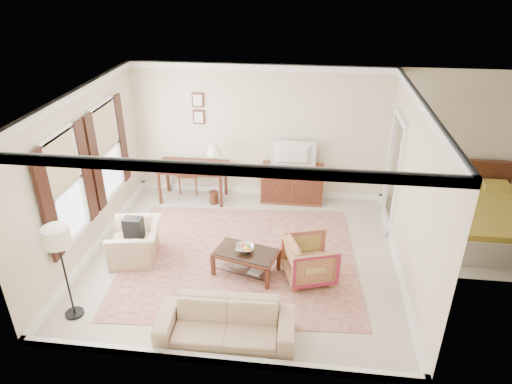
% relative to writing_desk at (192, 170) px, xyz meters
% --- Properties ---
extents(room_shell, '(5.51, 5.01, 2.91)m').
position_rel_writing_desk_xyz_m(room_shell, '(1.40, -2.02, 1.76)').
color(room_shell, beige).
rests_on(room_shell, ground).
extents(annex_bedroom, '(3.00, 2.70, 2.90)m').
position_rel_writing_desk_xyz_m(annex_bedroom, '(5.89, -0.87, -0.37)').
color(annex_bedroom, beige).
rests_on(annex_bedroom, ground).
extents(window_front, '(0.12, 1.56, 1.80)m').
position_rel_writing_desk_xyz_m(window_front, '(-1.30, -2.72, 0.84)').
color(window_front, '#CCB284').
rests_on(window_front, room_shell).
extents(window_rear, '(0.12, 1.56, 1.80)m').
position_rel_writing_desk_xyz_m(window_rear, '(-1.30, -1.12, 0.84)').
color(window_rear, '#CCB284').
rests_on(window_rear, room_shell).
extents(doorway, '(0.10, 1.12, 2.25)m').
position_rel_writing_desk_xyz_m(doorway, '(4.11, -0.52, 0.36)').
color(doorway, white).
rests_on(doorway, room_shell).
extents(rug, '(4.33, 3.79, 0.01)m').
position_rel_writing_desk_xyz_m(rug, '(1.35, -2.10, -0.71)').
color(rug, maroon).
rests_on(rug, room_shell).
extents(writing_desk, '(1.50, 0.75, 0.82)m').
position_rel_writing_desk_xyz_m(writing_desk, '(0.00, 0.00, 0.00)').
color(writing_desk, '#4C2315').
rests_on(writing_desk, room_shell).
extents(desk_chair, '(0.50, 0.50, 1.05)m').
position_rel_writing_desk_xyz_m(desk_chair, '(-0.17, 0.35, -0.19)').
color(desk_chair, brown).
rests_on(desk_chair, room_shell).
extents(desk_lamp, '(0.32, 0.32, 0.50)m').
position_rel_writing_desk_xyz_m(desk_lamp, '(0.49, 0.00, 0.36)').
color(desk_lamp, silver).
rests_on(desk_lamp, writing_desk).
extents(framed_prints, '(0.25, 0.04, 0.68)m').
position_rel_writing_desk_xyz_m(framed_prints, '(0.10, 0.45, 1.23)').
color(framed_prints, '#4C2315').
rests_on(framed_prints, room_shell).
extents(sideboard, '(1.33, 0.51, 0.82)m').
position_rel_writing_desk_xyz_m(sideboard, '(2.15, 0.19, -0.30)').
color(sideboard, brown).
rests_on(sideboard, room_shell).
extents(tv, '(0.91, 0.52, 0.12)m').
position_rel_writing_desk_xyz_m(tv, '(2.15, 0.17, 0.56)').
color(tv, black).
rests_on(tv, sideboard).
extents(coffee_table, '(1.16, 0.85, 0.44)m').
position_rel_writing_desk_xyz_m(coffee_table, '(1.53, -2.51, -0.38)').
color(coffee_table, '#4C2315').
rests_on(coffee_table, room_shell).
extents(fruit_bowl, '(0.42, 0.42, 0.10)m').
position_rel_writing_desk_xyz_m(fruit_bowl, '(1.51, -2.48, -0.22)').
color(fruit_bowl, silver).
rests_on(fruit_bowl, coffee_table).
extents(book_a, '(0.28, 0.04, 0.38)m').
position_rel_writing_desk_xyz_m(book_a, '(1.34, -2.47, -0.54)').
color(book_a, brown).
rests_on(book_a, coffee_table).
extents(book_b, '(0.27, 0.14, 0.38)m').
position_rel_writing_desk_xyz_m(book_b, '(1.63, -2.59, -0.54)').
color(book_b, brown).
rests_on(book_b, coffee_table).
extents(striped_armchair, '(0.93, 0.97, 0.80)m').
position_rel_writing_desk_xyz_m(striped_armchair, '(2.59, -2.51, -0.31)').
color(striped_armchair, maroon).
rests_on(striped_armchair, room_shell).
extents(club_armchair, '(0.79, 1.07, 0.85)m').
position_rel_writing_desk_xyz_m(club_armchair, '(-0.46, -2.30, -0.29)').
color(club_armchair, tan).
rests_on(club_armchair, room_shell).
extents(backpack, '(0.31, 0.37, 0.40)m').
position_rel_writing_desk_xyz_m(backpack, '(-0.46, -2.31, -0.04)').
color(backpack, black).
rests_on(backpack, club_armchair).
extents(sofa, '(1.92, 0.61, 0.74)m').
position_rel_writing_desk_xyz_m(sofa, '(1.46, -4.04, -0.34)').
color(sofa, tan).
rests_on(sofa, room_shell).
extents(floor_lamp, '(0.38, 0.38, 1.53)m').
position_rel_writing_desk_xyz_m(floor_lamp, '(-0.89, -3.84, 0.57)').
color(floor_lamp, black).
rests_on(floor_lamp, room_shell).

